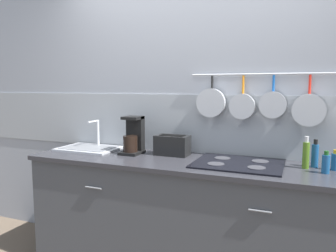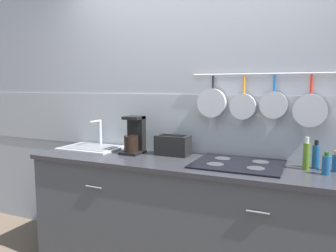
% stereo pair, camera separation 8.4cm
% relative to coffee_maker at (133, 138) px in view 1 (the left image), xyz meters
% --- Properties ---
extents(wall_back, '(7.20, 0.16, 2.60)m').
position_rel_coffee_maker_xyz_m(wall_back, '(0.49, 0.25, 0.21)').
color(wall_back, '#999EA8').
rests_on(wall_back, ground_plane).
extents(cabinet_base, '(2.45, 0.61, 0.90)m').
position_rel_coffee_maker_xyz_m(cabinet_base, '(0.49, -0.10, -0.62)').
color(cabinet_base, '#3F4247').
rests_on(cabinet_base, ground_plane).
extents(countertop, '(2.49, 0.63, 0.03)m').
position_rel_coffee_maker_xyz_m(countertop, '(0.49, -0.10, -0.15)').
color(countertop, '#2D2D33').
rests_on(countertop, cabinet_base).
extents(sink_basin, '(0.52, 0.38, 0.25)m').
position_rel_coffee_maker_xyz_m(sink_basin, '(-0.45, 0.01, -0.11)').
color(sink_basin, '#B7BABF').
rests_on(sink_basin, countertop).
extents(coffee_maker, '(0.16, 0.20, 0.31)m').
position_rel_coffee_maker_xyz_m(coffee_maker, '(0.00, 0.00, 0.00)').
color(coffee_maker, black).
rests_on(coffee_maker, countertop).
extents(toaster, '(0.29, 0.16, 0.17)m').
position_rel_coffee_maker_xyz_m(toaster, '(0.33, 0.06, -0.05)').
color(toaster, black).
rests_on(toaster, countertop).
extents(cooktop, '(0.63, 0.51, 0.01)m').
position_rel_coffee_maker_xyz_m(cooktop, '(0.90, -0.06, -0.13)').
color(cooktop, black).
rests_on(cooktop, countertop).
extents(bottle_vinegar, '(0.05, 0.05, 0.22)m').
position_rel_coffee_maker_xyz_m(bottle_vinegar, '(1.35, -0.00, -0.03)').
color(bottle_vinegar, '#4C721E').
rests_on(bottle_vinegar, countertop).
extents(bottle_dish_soap, '(0.05, 0.05, 0.20)m').
position_rel_coffee_maker_xyz_m(bottle_dish_soap, '(1.41, 0.06, -0.04)').
color(bottle_dish_soap, navy).
rests_on(bottle_dish_soap, countertop).
extents(bottle_cooking_wine, '(0.05, 0.05, 0.15)m').
position_rel_coffee_maker_xyz_m(bottle_cooking_wine, '(1.47, -0.09, -0.07)').
color(bottle_cooking_wine, navy).
rests_on(bottle_cooking_wine, countertop).
extents(bottle_sesame_oil, '(0.05, 0.05, 0.14)m').
position_rel_coffee_maker_xyz_m(bottle_sesame_oil, '(1.53, 0.02, -0.07)').
color(bottle_sesame_oil, navy).
rests_on(bottle_sesame_oil, countertop).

